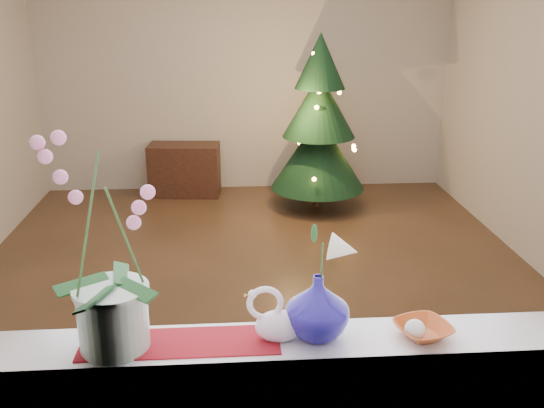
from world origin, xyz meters
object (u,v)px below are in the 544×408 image
(swan, at_px, (279,315))
(paperweight, at_px, (415,330))
(blue_vase, at_px, (318,302))
(xmas_tree, at_px, (319,123))
(amber_dish, at_px, (423,331))
(orchid_pot, at_px, (106,246))
(side_table, at_px, (185,170))

(swan, bearing_deg, paperweight, 11.52)
(blue_vase, bearing_deg, xmas_tree, 81.56)
(paperweight, relative_size, amber_dish, 0.46)
(orchid_pot, distance_m, blue_vase, 0.75)
(blue_vase, distance_m, paperweight, 0.36)
(orchid_pot, distance_m, paperweight, 1.11)
(orchid_pot, xyz_separation_m, side_table, (-0.09, 4.63, -1.02))
(paperweight, distance_m, xmas_tree, 4.16)
(paperweight, height_order, side_table, paperweight)
(swan, xyz_separation_m, blue_vase, (0.14, 0.01, 0.04))
(amber_dish, xyz_separation_m, xmas_tree, (0.23, 4.13, -0.05))
(xmas_tree, bearing_deg, paperweight, -93.65)
(blue_vase, relative_size, xmas_tree, 0.15)
(swan, relative_size, blue_vase, 0.85)
(swan, distance_m, xmas_tree, 4.19)
(xmas_tree, bearing_deg, side_table, 160.45)
(side_table, bearing_deg, swan, -77.01)
(amber_dish, bearing_deg, paperweight, -153.37)
(amber_dish, height_order, side_table, amber_dish)
(paperweight, relative_size, side_table, 0.10)
(xmas_tree, bearing_deg, swan, -100.28)
(blue_vase, height_order, paperweight, blue_vase)
(paperweight, bearing_deg, orchid_pot, 178.68)
(side_table, bearing_deg, amber_dish, -70.87)
(orchid_pot, height_order, xmas_tree, xmas_tree)
(swan, relative_size, xmas_tree, 0.13)
(paperweight, xyz_separation_m, amber_dish, (0.04, 0.02, -0.02))
(orchid_pot, distance_m, swan, 0.64)
(xmas_tree, relative_size, side_table, 2.33)
(orchid_pot, xyz_separation_m, swan, (0.57, 0.01, -0.28))
(blue_vase, relative_size, amber_dish, 1.64)
(paperweight, xyz_separation_m, xmas_tree, (0.27, 4.15, -0.07))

